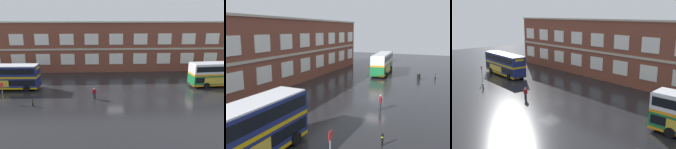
{
  "view_description": "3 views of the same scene",
  "coord_description": "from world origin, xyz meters",
  "views": [
    {
      "loc": [
        -2.02,
        -32.49,
        12.06
      ],
      "look_at": [
        -0.38,
        3.6,
        2.27
      ],
      "focal_mm": 36.2,
      "sensor_mm": 36.0,
      "label": 1
    },
    {
      "loc": [
        -28.39,
        -8.0,
        8.8
      ],
      "look_at": [
        -0.91,
        4.67,
        3.09
      ],
      "focal_mm": 38.62,
      "sensor_mm": 36.0,
      "label": 2
    },
    {
      "loc": [
        25.2,
        -19.85,
        11.41
      ],
      "look_at": [
        0.24,
        2.43,
        3.46
      ],
      "focal_mm": 41.29,
      "sensor_mm": 36.0,
      "label": 3
    }
  ],
  "objects": [
    {
      "name": "brick_terminal_building",
      "position": [
        0.95,
        17.98,
        5.13
      ],
      "size": [
        55.46,
        8.19,
        10.55
      ],
      "color": "brown",
      "rests_on": "ground"
    },
    {
      "name": "waiting_passenger",
      "position": [
        -3.17,
        -1.55,
        0.93
      ],
      "size": [
        0.62,
        0.38,
        1.7
      ],
      "color": "black",
      "rests_on": "ground"
    },
    {
      "name": "double_decker_near",
      "position": [
        -17.88,
        3.53,
        2.15
      ],
      "size": [
        11.05,
        3.04,
        4.07
      ],
      "color": "navy",
      "rests_on": "ground"
    },
    {
      "name": "bus_stand_flag",
      "position": [
        -16.11,
        -1.82,
        1.64
      ],
      "size": [
        0.44,
        0.1,
        2.7
      ],
      "color": "slate",
      "rests_on": "ground"
    },
    {
      "name": "ground_plane",
      "position": [
        0.0,
        2.0,
        0.0
      ],
      "size": [
        120.0,
        120.0,
        0.0
      ],
      "primitive_type": "plane",
      "color": "black"
    },
    {
      "name": "safety_bollard_west",
      "position": [
        -11.35,
        -3.88,
        0.49
      ],
      "size": [
        0.19,
        0.19,
        0.95
      ],
      "color": "black",
      "rests_on": "ground"
    }
  ]
}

